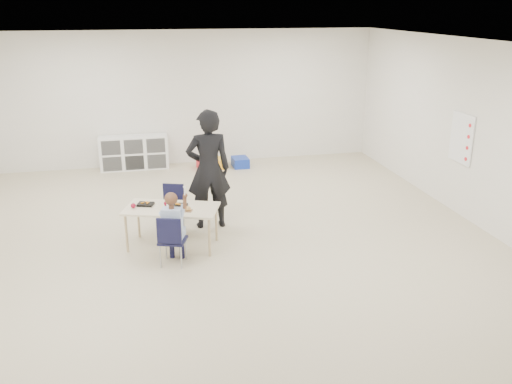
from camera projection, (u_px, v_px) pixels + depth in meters
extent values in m
plane|color=beige|center=(224.00, 247.00, 7.73)|extent=(9.00, 9.00, 0.00)
plane|color=white|center=(220.00, 45.00, 6.80)|extent=(9.00, 9.00, 0.00)
cube|color=white|center=(188.00, 98.00, 11.41)|extent=(8.00, 0.02, 2.80)
cube|color=white|center=(346.00, 351.00, 3.12)|extent=(8.00, 0.02, 2.80)
cube|color=white|center=(487.00, 138.00, 8.08)|extent=(0.02, 9.00, 2.80)
cube|color=beige|center=(171.00, 209.00, 7.58)|extent=(1.43, 1.03, 0.03)
cube|color=black|center=(179.00, 206.00, 7.61)|extent=(0.26, 0.22, 0.03)
cube|color=black|center=(146.00, 204.00, 7.66)|extent=(0.26, 0.22, 0.03)
cube|color=white|center=(170.00, 207.00, 7.47)|extent=(0.09, 0.09, 0.10)
ellipsoid|color=tan|center=(188.00, 209.00, 7.45)|extent=(0.09, 0.09, 0.07)
sphere|color=maroon|center=(166.00, 203.00, 7.63)|extent=(0.07, 0.07, 0.07)
sphere|color=maroon|center=(133.00, 206.00, 7.55)|extent=(0.07, 0.07, 0.07)
cube|color=white|center=(134.00, 152.00, 11.31)|extent=(1.40, 0.40, 0.70)
cube|color=white|center=(462.00, 138.00, 8.68)|extent=(0.02, 0.60, 0.80)
imported|color=black|center=(209.00, 169.00, 8.18)|extent=(0.68, 0.46, 1.84)
cube|color=red|center=(206.00, 164.00, 11.37)|extent=(0.39, 0.48, 0.22)
cube|color=yellow|center=(219.00, 163.00, 11.47)|extent=(0.37, 0.44, 0.19)
cube|color=#1633A6|center=(240.00, 162.00, 11.51)|extent=(0.34, 0.43, 0.20)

